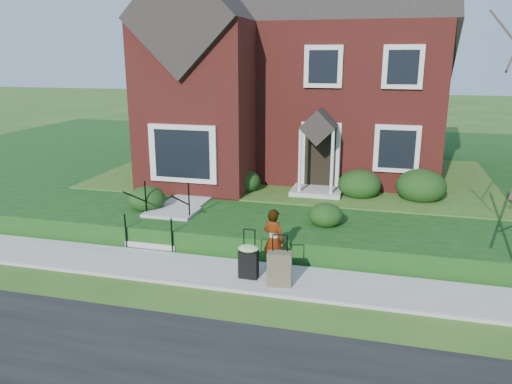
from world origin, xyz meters
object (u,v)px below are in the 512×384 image
(front_steps, at_px, (165,223))
(suitcase_olive, at_px, (279,269))
(woman, at_px, (274,240))
(suitcase_black, at_px, (249,259))

(front_steps, height_order, suitcase_olive, front_steps)
(woman, bearing_deg, suitcase_black, 70.18)
(suitcase_black, xyz_separation_m, suitcase_olive, (0.75, -0.19, -0.06))
(front_steps, xyz_separation_m, suitcase_olive, (3.70, -2.18, -0.01))
(front_steps, bearing_deg, suitcase_olive, -30.51)
(suitcase_black, height_order, suitcase_olive, suitcase_olive)
(suitcase_black, bearing_deg, woman, 49.98)
(woman, height_order, suitcase_olive, woman)
(front_steps, xyz_separation_m, woman, (3.40, -1.46, 0.35))
(front_steps, height_order, suitcase_black, front_steps)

